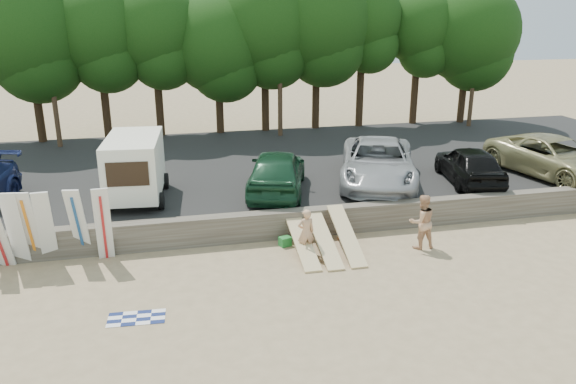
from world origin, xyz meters
name	(u,v)px	position (x,y,z in m)	size (l,w,h in m)	color
ground	(325,272)	(0.00, 0.00, 0.00)	(120.00, 120.00, 0.00)	tan
seawall	(301,223)	(0.00, 3.00, 0.50)	(44.00, 0.50, 1.00)	#6B6356
parking_lot	(264,169)	(0.00, 10.50, 0.35)	(44.00, 14.50, 0.70)	#282828
treeline	(229,27)	(-0.60, 17.53, 6.66)	(34.29, 6.60, 9.55)	#382616
utility_poles	(280,51)	(2.00, 16.00, 5.43)	(25.80, 0.26, 9.00)	#473321
box_trailer	(135,165)	(-5.75, 6.30, 2.08)	(2.48, 4.04, 2.47)	white
car_1	(277,171)	(-0.30, 5.88, 1.60)	(2.12, 5.27, 1.80)	#163F26
car_2	(378,163)	(4.09, 6.17, 1.61)	(3.01, 6.52, 1.81)	#A3A4A8
car_3	(469,164)	(7.91, 5.44, 1.49)	(1.88, 4.66, 1.59)	black
car_4	(555,157)	(11.99, 5.42, 1.56)	(2.87, 6.22, 1.73)	#918B5C
surfboard_upright_3	(15,229)	(-9.29, 2.54, 1.28)	(0.50, 0.06, 2.60)	silver
surfboard_upright_4	(29,228)	(-8.90, 2.60, 1.27)	(0.50, 0.06, 2.60)	silver
surfboard_upright_5	(45,227)	(-8.41, 2.53, 1.26)	(0.50, 0.06, 2.60)	silver
surfboard_upright_6	(78,224)	(-7.44, 2.60, 1.26)	(0.50, 0.06, 2.60)	silver
surfboard_upright_7	(103,224)	(-6.66, 2.37, 1.28)	(0.50, 0.06, 2.60)	silver
surfboard_low_0	(302,242)	(-0.34, 1.49, 0.42)	(0.56, 3.00, 0.07)	#D1B884
surfboard_low_1	(324,239)	(0.38, 1.41, 0.48)	(0.56, 3.00, 0.07)	#D1B884
surfboard_low_2	(346,235)	(1.15, 1.39, 0.58)	(0.56, 3.00, 0.07)	#D1B884
beachgoer_a	(306,232)	(-0.24, 1.44, 0.79)	(0.58, 0.38, 1.58)	tan
beachgoer_b	(422,222)	(3.70, 1.08, 0.95)	(0.92, 0.72, 1.90)	tan
cooler	(285,241)	(-0.77, 2.25, 0.16)	(0.38, 0.30, 0.32)	#238235
gear_bag	(343,236)	(1.38, 2.40, 0.11)	(0.30, 0.25, 0.22)	#D55C19
beach_towel	(136,318)	(-5.64, -1.47, 0.01)	(1.50, 1.50, 0.00)	white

